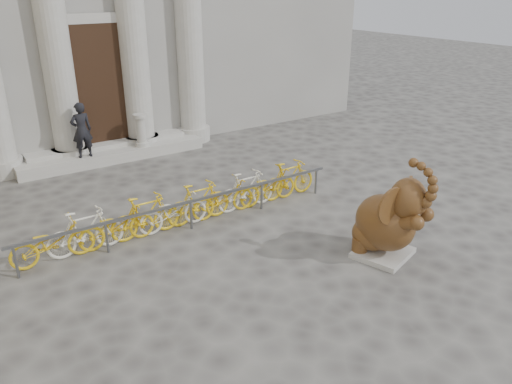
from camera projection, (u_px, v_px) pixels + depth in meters
ground at (285, 298)px, 9.19m from camera, size 80.00×80.00×0.00m
entrance_steps at (112, 154)px, 16.30m from camera, size 6.00×1.20×0.36m
elephant_statue at (388, 221)px, 10.29m from camera, size 1.50×1.79×2.26m
bike_rack at (185, 206)px, 11.76m from camera, size 8.00×0.53×1.00m
pedestrian at (82, 130)px, 15.14m from camera, size 0.63×0.41×1.70m
balustrade_post at (141, 131)px, 16.29m from camera, size 0.44×0.44×1.07m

